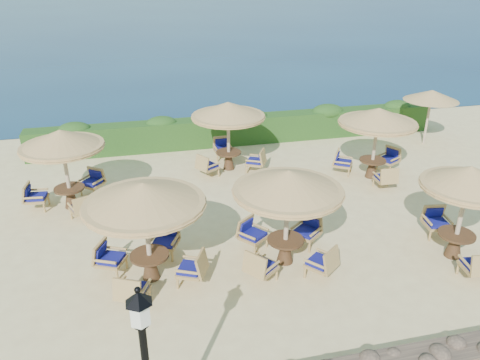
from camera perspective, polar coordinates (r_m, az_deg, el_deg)
ground at (r=14.66m, az=6.91°, el=-4.87°), size 120.00×120.00×0.00m
sea at (r=82.35m, az=-10.71°, el=19.27°), size 160.00×160.00×0.00m
hedge at (r=20.74m, az=0.25°, el=6.16°), size 18.00×0.90×1.20m
extra_parasol at (r=21.74m, az=22.32°, el=9.51°), size 2.30×2.30×2.41m
cafe_set_0 at (r=11.29m, az=-11.45°, el=-4.02°), size 2.93×2.93×2.65m
cafe_set_1 at (r=11.78m, az=5.81°, el=-2.53°), size 2.81×2.81×2.65m
cafe_set_2 at (r=13.24m, az=25.85°, el=-1.41°), size 2.38×2.87×2.65m
cafe_set_3 at (r=15.54m, az=-20.72°, el=2.97°), size 2.72×2.76×2.65m
cafe_set_4 at (r=17.52m, az=-1.43°, el=7.13°), size 2.78×2.79×2.65m
cafe_set_5 at (r=17.46m, az=16.34°, el=6.08°), size 2.80×2.81×2.65m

